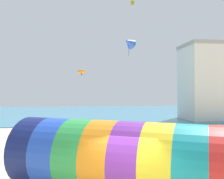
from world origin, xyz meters
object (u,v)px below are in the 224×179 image
Objects in this scene: bystander_mid_beach at (122,138)px; bystander_near_water at (152,139)px; kite_blue_delta at (129,42)px; giant_inflatable_tube at (120,159)px; kite_yellow_box at (132,0)px; kite_orange_parafoil at (82,71)px.

bystander_near_water is at bearing -14.94° from bystander_mid_beach.
kite_blue_delta is at bearing 91.30° from bystander_near_water.
giant_inflatable_tube is 14.16m from kite_yellow_box.
bystander_near_water is (4.63, -8.27, -5.23)m from kite_orange_parafoil.
kite_blue_delta is 1.16× the size of bystander_mid_beach.
giant_inflatable_tube is 11.96× the size of kite_yellow_box.
kite_blue_delta is 1.22× the size of bystander_near_water.
bystander_near_water is at bearing 63.81° from giant_inflatable_tube.
giant_inflatable_tube is at bearing -102.99° from kite_blue_delta.
giant_inflatable_tube is 16.06m from kite_blue_delta.
kite_blue_delta is 4.85m from kite_yellow_box.
kite_yellow_box reaches higher than kite_blue_delta.
bystander_near_water is (0.70, -2.95, -10.49)m from kite_yellow_box.
kite_blue_delta is 10.66m from bystander_near_water.
kite_orange_parafoil is 0.74× the size of bystander_near_water.
kite_yellow_box is 8.45m from kite_orange_parafoil.
kite_yellow_box reaches higher than giant_inflatable_tube.
bystander_near_water is 0.95× the size of bystander_mid_beach.
giant_inflatable_tube is 7.53m from bystander_mid_beach.
kite_blue_delta reaches higher than giant_inflatable_tube.
bystander_mid_beach reaches higher than bystander_near_water.
bystander_mid_beach is at bearing -105.36° from kite_blue_delta.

